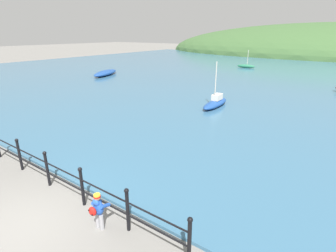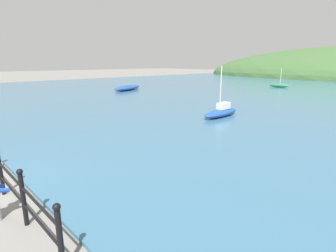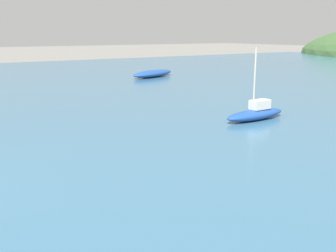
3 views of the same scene
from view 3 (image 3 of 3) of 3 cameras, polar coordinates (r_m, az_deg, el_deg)
name	(u,v)px [view 3 (image 3 of 3)]	position (r m, az deg, el deg)	size (l,w,h in m)	color
boat_mid_harbor	(256,113)	(16.43, 12.65, 1.85)	(0.93, 3.13, 2.90)	#1E4793
boat_green_fishing	(153,74)	(32.00, -2.19, 7.62)	(3.10, 4.94, 0.54)	#1E4793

